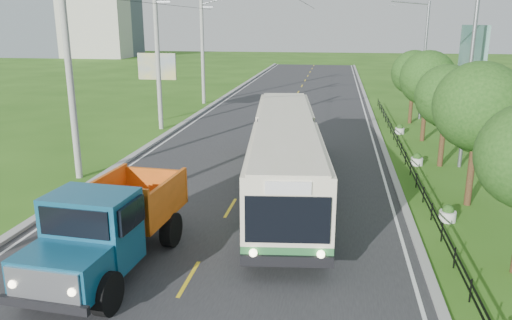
% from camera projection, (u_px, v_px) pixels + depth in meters
% --- Properties ---
extents(ground, '(240.00, 240.00, 0.00)m').
position_uv_depth(ground, '(189.00, 279.00, 14.96)').
color(ground, '#2B5815').
rests_on(ground, ground).
extents(road, '(14.00, 120.00, 0.02)m').
position_uv_depth(road, '(273.00, 135.00, 33.99)').
color(road, '#28282B').
rests_on(road, ground).
extents(curb_left, '(0.40, 120.00, 0.15)m').
position_uv_depth(curb_left, '(172.00, 131.00, 35.08)').
color(curb_left, '#9E9E99').
rests_on(curb_left, ground).
extents(curb_right, '(0.30, 120.00, 0.10)m').
position_uv_depth(curb_right, '(380.00, 139.00, 32.89)').
color(curb_right, '#9E9E99').
rests_on(curb_right, ground).
extents(edge_line_left, '(0.12, 120.00, 0.00)m').
position_uv_depth(edge_line_left, '(179.00, 132.00, 35.01)').
color(edge_line_left, silver).
rests_on(edge_line_left, road).
extents(edge_line_right, '(0.12, 120.00, 0.00)m').
position_uv_depth(edge_line_right, '(373.00, 139.00, 32.97)').
color(edge_line_right, silver).
rests_on(edge_line_right, road).
extents(centre_dash, '(0.12, 2.20, 0.00)m').
position_uv_depth(centre_dash, '(189.00, 278.00, 14.95)').
color(centre_dash, yellow).
rests_on(centre_dash, road).
extents(railing_right, '(0.04, 40.00, 0.60)m').
position_uv_depth(railing_right, '(405.00, 159.00, 26.98)').
color(railing_right, black).
rests_on(railing_right, ground).
extents(pole_near, '(3.51, 0.32, 10.00)m').
position_uv_depth(pole_near, '(70.00, 74.00, 23.43)').
color(pole_near, gray).
rests_on(pole_near, ground).
extents(pole_mid, '(3.51, 0.32, 10.00)m').
position_uv_depth(pole_mid, '(158.00, 57.00, 34.86)').
color(pole_mid, gray).
rests_on(pole_mid, ground).
extents(pole_far, '(3.51, 0.32, 10.00)m').
position_uv_depth(pole_far, '(203.00, 49.00, 46.28)').
color(pole_far, gray).
rests_on(pole_far, ground).
extents(tree_third, '(3.60, 3.62, 6.00)m').
position_uv_depth(tree_third, '(479.00, 111.00, 20.14)').
color(tree_third, '#382314').
rests_on(tree_third, ground).
extents(tree_fourth, '(3.24, 3.31, 5.40)m').
position_uv_depth(tree_fourth, '(447.00, 99.00, 25.96)').
color(tree_fourth, '#382314').
rests_on(tree_fourth, ground).
extents(tree_fifth, '(3.48, 3.52, 5.80)m').
position_uv_depth(tree_fifth, '(428.00, 81.00, 31.60)').
color(tree_fifth, '#382314').
rests_on(tree_fifth, ground).
extents(tree_back, '(3.30, 3.36, 5.50)m').
position_uv_depth(tree_back, '(414.00, 75.00, 37.36)').
color(tree_back, '#382314').
rests_on(tree_back, ground).
extents(streetlight_mid, '(3.02, 0.20, 9.07)m').
position_uv_depth(streetlight_mid, '(466.00, 74.00, 25.35)').
color(streetlight_mid, slate).
rests_on(streetlight_mid, ground).
extents(streetlight_far, '(3.02, 0.20, 9.07)m').
position_uv_depth(streetlight_far, '(422.00, 56.00, 38.68)').
color(streetlight_far, slate).
rests_on(streetlight_far, ground).
extents(planter_near, '(0.64, 0.64, 0.67)m').
position_uv_depth(planter_near, '(448.00, 214.00, 19.28)').
color(planter_near, silver).
rests_on(planter_near, ground).
extents(planter_mid, '(0.64, 0.64, 0.67)m').
position_uv_depth(planter_mid, '(417.00, 160.00, 26.89)').
color(planter_mid, silver).
rests_on(planter_mid, ground).
extents(planter_far, '(0.64, 0.64, 0.67)m').
position_uv_depth(planter_far, '(400.00, 130.00, 34.51)').
color(planter_far, silver).
rests_on(planter_far, ground).
extents(billboard_left, '(3.00, 0.20, 5.20)m').
position_uv_depth(billboard_left, '(157.00, 71.00, 38.23)').
color(billboard_left, slate).
rests_on(billboard_left, ground).
extents(billboard_right, '(0.24, 6.00, 7.30)m').
position_uv_depth(billboard_right, '(472.00, 58.00, 30.69)').
color(billboard_right, slate).
rests_on(billboard_right, ground).
extents(apartment_far, '(24.00, 14.00, 26.00)m').
position_uv_depth(apartment_far, '(32.00, 2.00, 137.95)').
color(apartment_far, '#B7B2A3').
rests_on(apartment_far, ground).
extents(bus, '(4.58, 17.05, 3.25)m').
position_uv_depth(bus, '(285.00, 150.00, 22.26)').
color(bus, '#2A6936').
rests_on(bus, ground).
extents(dump_truck, '(3.02, 6.82, 2.80)m').
position_uv_depth(dump_truck, '(109.00, 222.00, 15.18)').
color(dump_truck, navy).
rests_on(dump_truck, ground).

